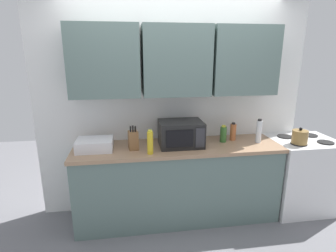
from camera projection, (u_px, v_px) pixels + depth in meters
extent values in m
cube|color=white|center=(173.00, 105.00, 3.23)|extent=(3.19, 0.06, 2.60)
cube|color=slate|center=(104.00, 61.00, 2.81)|extent=(0.73, 0.33, 0.75)
cube|color=slate|center=(176.00, 61.00, 2.92)|extent=(0.73, 0.33, 0.75)
cube|color=slate|center=(243.00, 61.00, 3.03)|extent=(0.73, 0.33, 0.75)
cube|color=slate|center=(177.00, 183.00, 3.15)|extent=(2.29, 0.60, 0.86)
cube|color=#9E7A5B|center=(178.00, 147.00, 3.03)|extent=(2.32, 0.63, 0.04)
cube|color=silver|center=(300.00, 174.00, 3.34)|extent=(0.76, 0.64, 0.90)
cylinder|color=black|center=(299.00, 144.00, 3.07)|extent=(0.18, 0.18, 0.01)
cylinder|color=black|center=(326.00, 142.00, 3.11)|extent=(0.18, 0.18, 0.01)
cylinder|color=black|center=(285.00, 136.00, 3.33)|extent=(0.18, 0.18, 0.01)
cylinder|color=black|center=(310.00, 135.00, 3.38)|extent=(0.18, 0.18, 0.01)
cylinder|color=olive|center=(300.00, 137.00, 3.04)|extent=(0.17, 0.17, 0.15)
sphere|color=black|center=(301.00, 129.00, 3.02)|extent=(0.04, 0.04, 0.04)
cube|color=black|center=(181.00, 133.00, 3.00)|extent=(0.48, 0.36, 0.28)
cube|color=black|center=(180.00, 139.00, 2.81)|extent=(0.29, 0.01, 0.18)
cube|color=#2D2D33|center=(200.00, 138.00, 2.84)|extent=(0.10, 0.01, 0.21)
cube|color=silver|center=(95.00, 145.00, 2.88)|extent=(0.38, 0.30, 0.12)
cube|color=brown|center=(133.00, 140.00, 2.89)|extent=(0.12, 0.13, 0.20)
cylinder|color=black|center=(131.00, 129.00, 2.84)|extent=(0.02, 0.02, 0.06)
cylinder|color=black|center=(133.00, 129.00, 2.84)|extent=(0.02, 0.02, 0.07)
cylinder|color=black|center=(135.00, 129.00, 2.85)|extent=(0.02, 0.02, 0.06)
cylinder|color=gold|center=(150.00, 143.00, 2.75)|extent=(0.06, 0.06, 0.24)
cylinder|color=yellow|center=(150.00, 131.00, 2.72)|extent=(0.05, 0.05, 0.02)
cylinder|color=#386B2D|center=(223.00, 134.00, 3.13)|extent=(0.08, 0.08, 0.18)
cylinder|color=yellow|center=(224.00, 126.00, 3.11)|extent=(0.04, 0.04, 0.02)
cylinder|color=silver|center=(259.00, 132.00, 3.10)|extent=(0.06, 0.06, 0.26)
cylinder|color=black|center=(260.00, 120.00, 3.06)|extent=(0.04, 0.04, 0.02)
cylinder|color=#BC6638|center=(233.00, 132.00, 3.20)|extent=(0.07, 0.07, 0.19)
cylinder|color=black|center=(234.00, 124.00, 3.17)|extent=(0.04, 0.04, 0.02)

